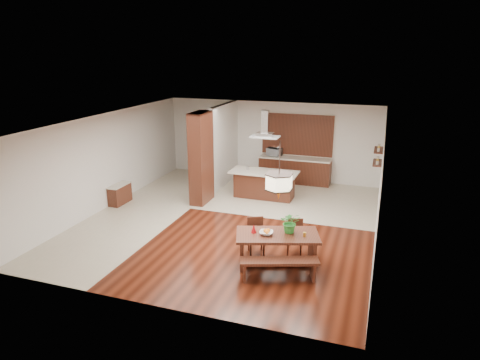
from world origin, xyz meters
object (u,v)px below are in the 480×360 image
(hallway_console, at_px, (120,194))
(microwave, at_px, (274,152))
(foliage_plant, at_px, (290,222))
(island_cup, at_px, (274,172))
(kitchen_island, at_px, (264,184))
(range_hood, at_px, (265,124))
(fruit_bowl, at_px, (266,233))
(dining_table, at_px, (277,242))
(pendant_lantern, at_px, (279,171))
(dining_chair_left, at_px, (256,237))
(dining_chair_right, at_px, (295,237))
(dining_bench, at_px, (279,270))

(hallway_console, height_order, microwave, microwave)
(foliage_plant, height_order, island_cup, foliage_plant)
(hallway_console, xyz_separation_m, island_cup, (4.57, 1.91, 0.64))
(kitchen_island, height_order, range_hood, range_hood)
(fruit_bowl, bearing_deg, island_cup, 102.00)
(kitchen_island, bearing_deg, fruit_bowl, -73.49)
(dining_table, distance_m, pendant_lantern, 1.68)
(dining_table, relative_size, foliage_plant, 4.10)
(dining_chair_left, xyz_separation_m, kitchen_island, (-0.92, 3.99, 0.02))
(foliage_plant, bearing_deg, range_hood, 112.86)
(dining_table, distance_m, fruit_bowl, 0.35)
(foliage_plant, bearing_deg, pendant_lantern, -146.12)
(foliage_plant, bearing_deg, kitchen_island, 112.88)
(range_hood, bearing_deg, foliage_plant, -67.14)
(range_hood, bearing_deg, dining_chair_right, -64.18)
(dining_table, height_order, dining_bench, dining_table)
(dining_chair_right, bearing_deg, dining_table, -122.48)
(hallway_console, relative_size, foliage_plant, 1.77)
(range_hood, relative_size, microwave, 1.72)
(hallway_console, distance_m, kitchen_island, 4.67)
(foliage_plant, xyz_separation_m, kitchen_island, (-1.78, 4.22, -0.55))
(dining_table, relative_size, pendant_lantern, 1.55)
(kitchen_island, bearing_deg, hallway_console, -153.68)
(dining_table, height_order, island_cup, island_cup)
(hallway_console, bearing_deg, dining_chair_right, -15.55)
(fruit_bowl, distance_m, island_cup, 4.45)
(dining_bench, bearing_deg, dining_chair_left, 128.52)
(hallway_console, distance_m, microwave, 5.74)
(dining_chair_left, bearing_deg, fruit_bowl, -78.74)
(microwave, bearing_deg, foliage_plant, -61.01)
(hallway_console, relative_size, dining_chair_left, 1.00)
(pendant_lantern, distance_m, foliage_plant, 1.27)
(hallway_console, relative_size, range_hood, 0.98)
(pendant_lantern, xyz_separation_m, foliage_plant, (0.25, 0.17, -1.23))
(foliage_plant, height_order, range_hood, range_hood)
(dining_chair_right, xyz_separation_m, pendant_lantern, (-0.26, -0.68, 1.82))
(dining_chair_right, relative_size, microwave, 1.62)
(dining_bench, xyz_separation_m, foliage_plant, (0.04, 0.80, 0.78))
(dining_bench, relative_size, island_cup, 15.17)
(dining_chair_right, relative_size, pendant_lantern, 0.65)
(hallway_console, xyz_separation_m, kitchen_island, (4.19, 2.04, 0.15))
(dining_bench, height_order, fruit_bowl, fruit_bowl)
(hallway_console, bearing_deg, kitchen_island, 25.94)
(dining_chair_right, bearing_deg, island_cup, 100.56)
(dining_chair_left, relative_size, pendant_lantern, 0.68)
(fruit_bowl, xyz_separation_m, island_cup, (-0.93, 4.36, 0.15))
(fruit_bowl, height_order, microwave, microwave)
(pendant_lantern, bearing_deg, dining_chair_left, 147.25)
(dining_chair_left, bearing_deg, foliage_plant, -40.74)
(island_cup, bearing_deg, dining_chair_left, -81.93)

